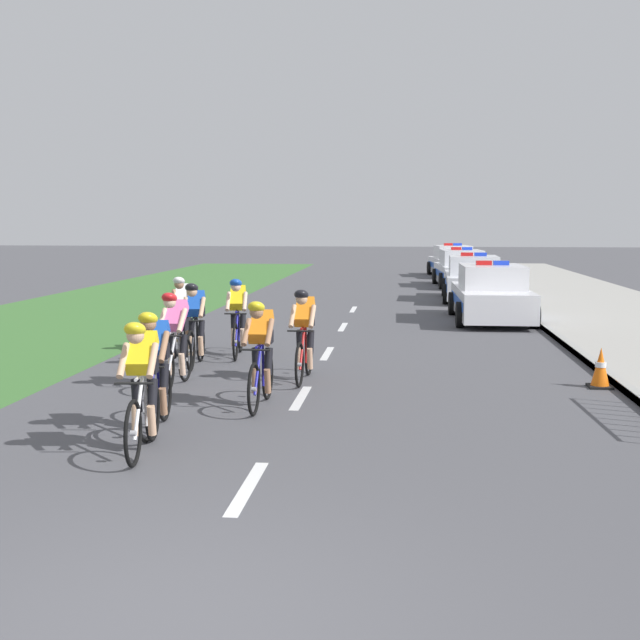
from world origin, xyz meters
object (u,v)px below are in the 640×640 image
cyclist_seventh (238,316)px  police_car_nearest (491,295)px  police_car_second (473,280)px  cyclist_fourth (175,338)px  cyclist_second (155,369)px  cyclist_sixth (195,323)px  cyclist_eighth (182,313)px  police_car_furthest (452,262)px  traffic_cone_near (601,368)px  cyclist_third (261,352)px  cyclist_fifth (304,334)px  cyclist_lead (142,385)px  police_car_third (461,270)px

cyclist_seventh → police_car_nearest: bearing=48.3°
police_car_second → cyclist_fourth: bearing=-111.6°
cyclist_second → cyclist_sixth: 4.43m
cyclist_eighth → police_car_nearest: size_ratio=0.39×
cyclist_second → police_car_furthest: (5.32, 28.98, -0.11)m
cyclist_seventh → police_car_furthest: 24.10m
cyclist_seventh → traffic_cone_near: size_ratio=2.68×
cyclist_third → cyclist_seventh: size_ratio=1.00×
cyclist_fifth → traffic_cone_near: size_ratio=2.69×
cyclist_eighth → cyclist_fifth: bearing=-43.6°
police_car_furthest → police_car_nearest: bearing=-90.0°
traffic_cone_near → cyclist_lead: bearing=-144.8°
police_car_nearest → traffic_cone_near: size_ratio=6.91×
cyclist_third → cyclist_eighth: same height
cyclist_lead → police_car_third: size_ratio=0.38×
cyclist_fifth → police_car_second: bearing=74.5°
cyclist_lead → traffic_cone_near: 7.32m
cyclist_third → cyclist_seventh: 4.29m
cyclist_lead → cyclist_eighth: bearing=102.3°
cyclist_lead → cyclist_fifth: same height
police_car_nearest → police_car_second: 5.60m
police_car_second → cyclist_sixth: bearing=-115.0°
cyclist_seventh → police_car_nearest: size_ratio=0.39×
cyclist_seventh → police_car_furthest: bearing=76.9°
traffic_cone_near → cyclist_second: bearing=-152.0°
cyclist_second → traffic_cone_near: (6.13, 3.27, -0.48)m
cyclist_second → cyclist_sixth: size_ratio=1.00×
cyclist_lead → traffic_cone_near: cyclist_lead is taller
cyclist_fourth → traffic_cone_near: bearing=6.2°
cyclist_seventh → police_car_nearest: 8.20m
cyclist_second → cyclist_seventh: 5.51m
cyclist_fourth → cyclist_sixth: same height
cyclist_seventh → traffic_cone_near: (6.26, -2.24, -0.48)m
cyclist_sixth → cyclist_seventh: bearing=64.5°
cyclist_second → cyclist_eighth: (-1.34, 5.93, 0.00)m
police_car_nearest → police_car_second: (-0.00, 5.60, 0.00)m
cyclist_second → cyclist_fifth: bearing=66.2°
cyclist_fifth → police_car_furthest: size_ratio=0.38×
police_car_nearest → cyclist_eighth: bearing=-139.5°
cyclist_lead → cyclist_seventh: size_ratio=1.00×
cyclist_fourth → police_car_nearest: police_car_nearest is taller
cyclist_lead → police_car_nearest: 13.59m
cyclist_second → police_car_second: (5.32, 17.23, -0.11)m
cyclist_seventh → traffic_cone_near: 6.67m
traffic_cone_near → cyclist_eighth: bearing=160.4°
cyclist_second → cyclist_seventh: same height
cyclist_seventh → cyclist_eighth: bearing=160.6°
cyclist_lead → police_car_nearest: bearing=67.7°
police_car_second → police_car_third: 5.74m
cyclist_sixth → police_car_third: police_car_third is taller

